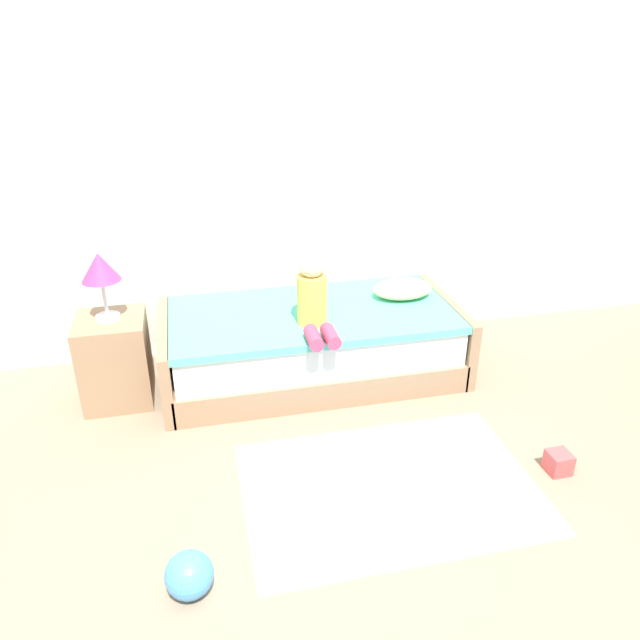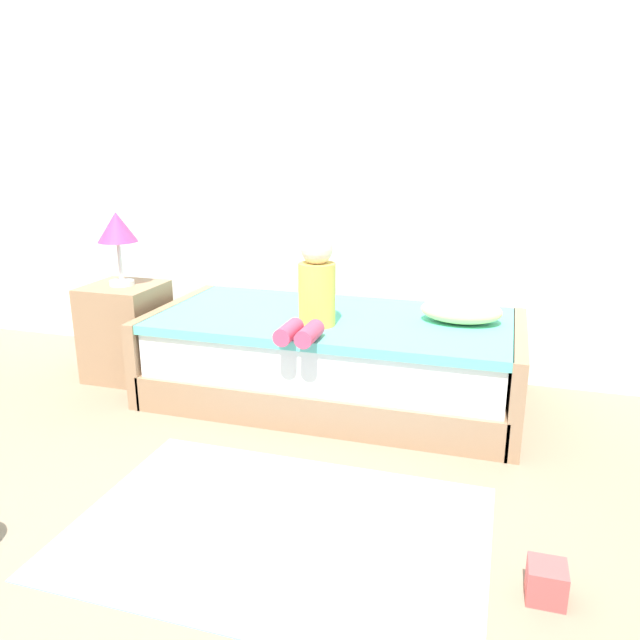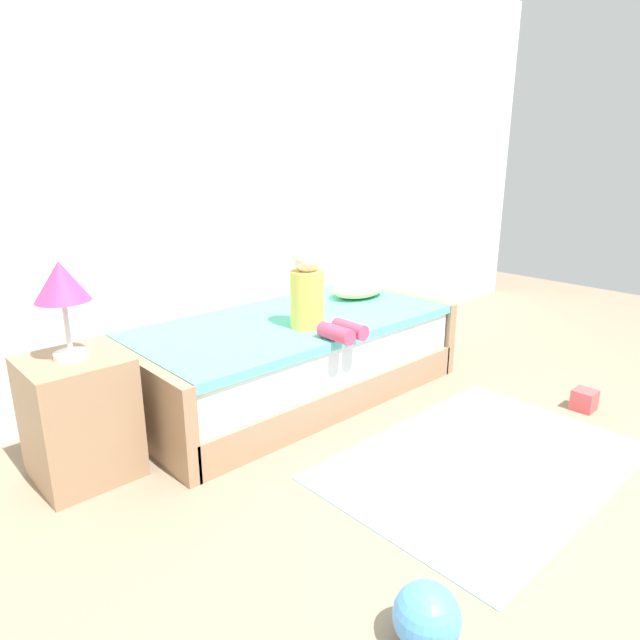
# 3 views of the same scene
# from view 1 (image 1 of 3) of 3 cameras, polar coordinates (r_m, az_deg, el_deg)

# --- Properties ---
(ground_plane) EXTENTS (9.20, 9.20, 0.00)m
(ground_plane) POSITION_cam_1_polar(r_m,az_deg,el_deg) (2.91, 4.61, -25.55)
(ground_plane) COLOR gray
(wall_rear) EXTENTS (7.20, 0.10, 2.90)m
(wall_rear) POSITION_cam_1_polar(r_m,az_deg,el_deg) (4.44, -4.94, 15.06)
(wall_rear) COLOR silver
(wall_rear) RESTS_ON ground
(bed) EXTENTS (2.11, 1.00, 0.50)m
(bed) POSITION_cam_1_polar(r_m,az_deg,el_deg) (4.30, -0.74, -2.24)
(bed) COLOR #997556
(bed) RESTS_ON ground
(nightstand) EXTENTS (0.44, 0.44, 0.60)m
(nightstand) POSITION_cam_1_polar(r_m,az_deg,el_deg) (4.21, -18.94, -3.62)
(nightstand) COLOR #997556
(nightstand) RESTS_ON ground
(table_lamp) EXTENTS (0.24, 0.24, 0.45)m
(table_lamp) POSITION_cam_1_polar(r_m,az_deg,el_deg) (3.95, -20.24, 4.47)
(table_lamp) COLOR silver
(table_lamp) RESTS_ON nightstand
(child_figure) EXTENTS (0.20, 0.51, 0.50)m
(child_figure) POSITION_cam_1_polar(r_m,az_deg,el_deg) (3.90, -0.63, 2.13)
(child_figure) COLOR gold
(child_figure) RESTS_ON bed
(pillow) EXTENTS (0.44, 0.30, 0.13)m
(pillow) POSITION_cam_1_polar(r_m,az_deg,el_deg) (4.44, 7.88, 2.97)
(pillow) COLOR #F2E58C
(pillow) RESTS_ON bed
(toy_ball) EXTENTS (0.22, 0.22, 0.22)m
(toy_ball) POSITION_cam_1_polar(r_m,az_deg,el_deg) (2.92, -12.37, -22.66)
(toy_ball) COLOR #4C99E5
(toy_ball) RESTS_ON ground
(area_rug) EXTENTS (1.60, 1.10, 0.01)m
(area_rug) POSITION_cam_1_polar(r_m,az_deg,el_deg) (3.44, 6.62, -15.53)
(area_rug) COLOR #7AA8CC
(area_rug) RESTS_ON ground
(toy_block) EXTENTS (0.13, 0.13, 0.13)m
(toy_block) POSITION_cam_1_polar(r_m,az_deg,el_deg) (3.74, 21.79, -12.50)
(toy_block) COLOR #E54C4C
(toy_block) RESTS_ON ground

